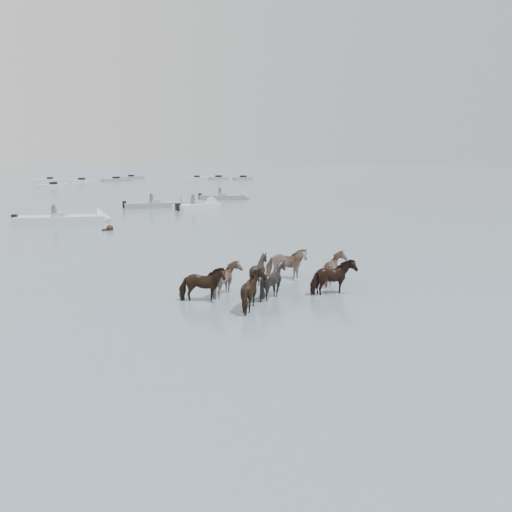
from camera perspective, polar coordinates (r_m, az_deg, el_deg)
ground at (r=15.68m, az=-4.89°, el=-5.61°), size 400.00×400.00×0.00m
pony_herd at (r=16.94m, az=2.12°, el=-2.51°), size 6.65×4.06×1.33m
swimming_pony at (r=32.68m, az=-16.41°, el=3.01°), size 0.72×0.44×0.44m
motorboat_b at (r=37.36m, az=-20.14°, el=3.95°), size 6.50×4.06×1.92m
motorboat_c at (r=46.36m, az=-10.36°, el=5.76°), size 6.13×3.47×1.92m
motorboat_d at (r=45.01m, az=-6.03°, el=5.72°), size 5.09×2.71×1.92m
motorboat_e at (r=54.25m, az=-2.95°, el=6.71°), size 5.36×4.38×1.92m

